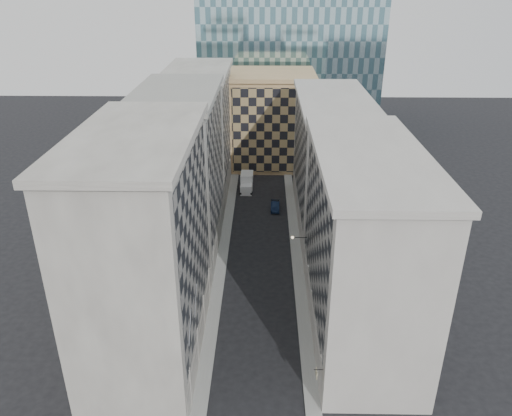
# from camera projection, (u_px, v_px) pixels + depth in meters

# --- Properties ---
(sidewalk_west) EXTENTS (1.50, 100.00, 0.15)m
(sidewalk_west) POSITION_uv_depth(u_px,v_px,m) (223.00, 254.00, 70.90)
(sidewalk_west) COLOR gray
(sidewalk_west) RESTS_ON ground
(sidewalk_east) EXTENTS (1.50, 100.00, 0.15)m
(sidewalk_east) POSITION_uv_depth(u_px,v_px,m) (297.00, 255.00, 70.73)
(sidewalk_east) COLOR gray
(sidewalk_east) RESTS_ON ground
(bldg_left_a) EXTENTS (10.80, 22.80, 23.70)m
(bldg_left_a) POSITION_uv_depth(u_px,v_px,m) (147.00, 250.00, 48.79)
(bldg_left_a) COLOR gray
(bldg_left_a) RESTS_ON ground
(bldg_left_b) EXTENTS (10.80, 22.80, 22.70)m
(bldg_left_b) POSITION_uv_depth(u_px,v_px,m) (181.00, 173.00, 68.89)
(bldg_left_b) COLOR gray
(bldg_left_b) RESTS_ON ground
(bldg_left_c) EXTENTS (10.80, 22.80, 21.70)m
(bldg_left_c) POSITION_uv_depth(u_px,v_px,m) (200.00, 131.00, 88.98)
(bldg_left_c) COLOR gray
(bldg_left_c) RESTS_ON ground
(bldg_right_a) EXTENTS (10.80, 26.80, 20.70)m
(bldg_right_a) POSITION_uv_depth(u_px,v_px,m) (361.00, 245.00, 52.70)
(bldg_right_a) COLOR #AAA49C
(bldg_right_a) RESTS_ON ground
(bldg_right_b) EXTENTS (10.80, 28.80, 19.70)m
(bldg_right_b) POSITION_uv_depth(u_px,v_px,m) (331.00, 161.00, 77.30)
(bldg_right_b) COLOR #AAA49C
(bldg_right_b) RESTS_ON ground
(tan_block) EXTENTS (16.80, 14.80, 18.80)m
(tan_block) POSITION_uv_depth(u_px,v_px,m) (272.00, 119.00, 101.03)
(tan_block) COLOR tan
(tan_block) RESTS_ON ground
(church_tower) EXTENTS (7.20, 7.20, 51.50)m
(church_tower) POSITION_uv_depth(u_px,v_px,m) (263.00, 21.00, 106.31)
(church_tower) COLOR #2B2721
(church_tower) RESTS_ON ground
(flagpoles_left) EXTENTS (0.10, 6.33, 2.33)m
(flagpoles_left) POSITION_uv_depth(u_px,v_px,m) (193.00, 313.00, 45.83)
(flagpoles_left) COLOR gray
(flagpoles_left) RESTS_ON ground
(bracket_lamp) EXTENTS (1.98, 0.36, 0.36)m
(bracket_lamp) POSITION_uv_depth(u_px,v_px,m) (294.00, 237.00, 62.70)
(bracket_lamp) COLOR black
(bracket_lamp) RESTS_ON ground
(box_truck) EXTENTS (2.31, 5.47, 2.98)m
(box_truck) POSITION_uv_depth(u_px,v_px,m) (247.00, 183.00, 91.71)
(box_truck) COLOR white
(box_truck) RESTS_ON ground
(dark_car) EXTENTS (1.51, 4.15, 1.36)m
(dark_car) POSITION_uv_depth(u_px,v_px,m) (275.00, 206.00, 84.16)
(dark_car) COLOR #0D1932
(dark_car) RESTS_ON ground
(shop_sign) EXTENTS (0.90, 0.79, 0.88)m
(shop_sign) POSITION_uv_depth(u_px,v_px,m) (317.00, 373.00, 44.72)
(shop_sign) COLOR black
(shop_sign) RESTS_ON ground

